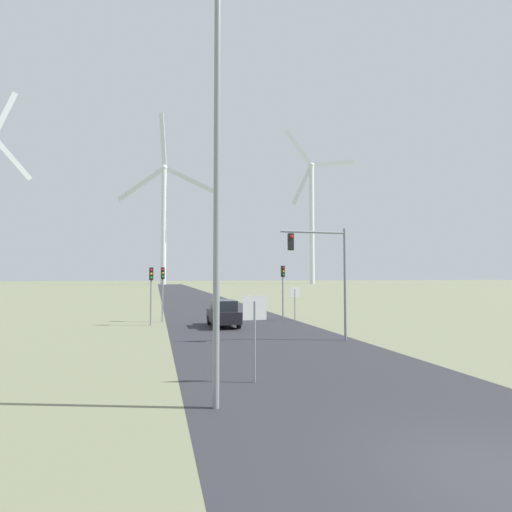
# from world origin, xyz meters

# --- Properties ---
(ground_plane) EXTENTS (600.00, 600.00, 0.00)m
(ground_plane) POSITION_xyz_m (0.00, 0.00, 0.00)
(ground_plane) COLOR #757A5B
(road_surface) EXTENTS (10.00, 240.00, 0.01)m
(road_surface) POSITION_xyz_m (0.00, 48.00, 0.00)
(road_surface) COLOR #2D2D33
(road_surface) RESTS_ON ground
(streetlamp) EXTENTS (3.82, 0.32, 12.09)m
(streetlamp) POSITION_xyz_m (-4.19, 4.65, 7.43)
(streetlamp) COLOR gray
(streetlamp) RESTS_ON ground
(stop_sign_near) EXTENTS (0.81, 0.07, 2.85)m
(stop_sign_near) POSITION_xyz_m (-2.58, 6.87, 2.00)
(stop_sign_near) COLOR gray
(stop_sign_near) RESTS_ON ground
(stop_sign_far) EXTENTS (0.81, 0.07, 2.63)m
(stop_sign_far) POSITION_xyz_m (4.95, 24.01, 1.84)
(stop_sign_far) COLOR gray
(stop_sign_far) RESTS_ON ground
(traffic_light_post_near_left) EXTENTS (0.28, 0.34, 4.11)m
(traffic_light_post_near_left) POSITION_xyz_m (-6.10, 23.34, 3.01)
(traffic_light_post_near_left) COLOR gray
(traffic_light_post_near_left) RESTS_ON ground
(traffic_light_post_near_right) EXTENTS (0.28, 0.34, 4.33)m
(traffic_light_post_near_right) POSITION_xyz_m (4.29, 25.03, 3.17)
(traffic_light_post_near_right) COLOR gray
(traffic_light_post_near_right) RESTS_ON ground
(traffic_light_post_mid_left) EXTENTS (0.28, 0.34, 4.17)m
(traffic_light_post_mid_left) POSITION_xyz_m (-5.26, 25.43, 3.05)
(traffic_light_post_mid_left) COLOR gray
(traffic_light_post_mid_left) RESTS_ON ground
(traffic_light_mast_overhead) EXTENTS (3.76, 0.34, 6.12)m
(traffic_light_mast_overhead) POSITION_xyz_m (3.06, 14.04, 4.29)
(traffic_light_mast_overhead) COLOR gray
(traffic_light_mast_overhead) RESTS_ON ground
(car_approaching) EXTENTS (1.88, 4.12, 1.83)m
(car_approaching) POSITION_xyz_m (-1.20, 21.46, 0.91)
(car_approaching) COLOR black
(car_approaching) RESTS_ON ground
(wind_turbine_left) EXTENTS (39.08, 13.60, 71.49)m
(wind_turbine_left) POSITION_xyz_m (-2.92, 161.21, 30.19)
(wind_turbine_left) COLOR silver
(wind_turbine_left) RESTS_ON ground
(wind_turbine_center) EXTENTS (31.61, 8.05, 71.85)m
(wind_turbine_center) POSITION_xyz_m (63.66, 164.89, 33.17)
(wind_turbine_center) COLOR silver
(wind_turbine_center) RESTS_ON ground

